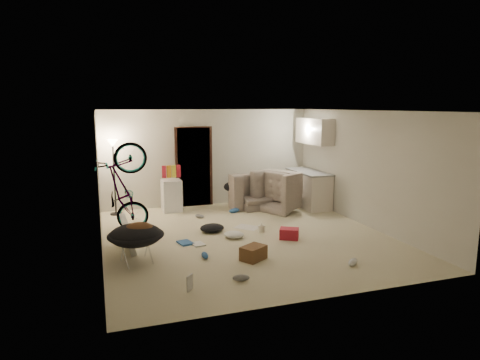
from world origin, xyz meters
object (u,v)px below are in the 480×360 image
object	(u,v)px
floor_lamp	(113,161)
juicer	(262,228)
bicycle	(124,209)
saucer_chair	(136,240)
tv_box	(128,234)
sofa	(269,192)
armchair	(285,194)
mini_fridge	(172,196)
drink_case_a	(253,253)
kitchen_counter	(308,189)
drink_case_b	(289,234)

from	to	relation	value
floor_lamp	juicer	xyz separation A→B (m)	(2.81, -2.48, -1.22)
bicycle	saucer_chair	size ratio (longest dim) A/B	2.06
bicycle	saucer_chair	xyz separation A→B (m)	(0.09, -1.83, -0.11)
tv_box	sofa	bearing A→B (deg)	32.44
sofa	armchair	world-z (taller)	armchair
mini_fridge	floor_lamp	bearing A→B (deg)	174.55
sofa	drink_case_a	xyz separation A→B (m)	(-1.81, -3.74, -0.21)
bicycle	saucer_chair	distance (m)	1.84
kitchen_counter	armchair	bearing A→B (deg)	-172.99
juicer	floor_lamp	bearing A→B (deg)	138.55
kitchen_counter	floor_lamp	bearing A→B (deg)	172.34
mini_fridge	tv_box	bearing A→B (deg)	-116.59
armchair	saucer_chair	size ratio (longest dim) A/B	1.21
armchair	drink_case_a	bearing A→B (deg)	118.82
tv_box	drink_case_b	distance (m)	3.09
tv_box	juicer	bearing A→B (deg)	3.80
drink_case_a	kitchen_counter	bearing A→B (deg)	18.07
drink_case_b	mini_fridge	bearing A→B (deg)	151.03
armchair	tv_box	distance (m)	4.49
kitchen_counter	juicer	bearing A→B (deg)	-137.84
mini_fridge	drink_case_a	bearing A→B (deg)	-80.11
armchair	bicycle	distance (m)	4.13
floor_lamp	drink_case_b	world-z (taller)	floor_lamp
sofa	bicycle	world-z (taller)	bicycle
kitchen_counter	bicycle	bearing A→B (deg)	-168.35
drink_case_a	drink_case_b	xyz separation A→B (m)	(1.07, 0.87, -0.01)
armchair	drink_case_a	size ratio (longest dim) A/B	2.70
floor_lamp	saucer_chair	xyz separation A→B (m)	(0.19, -3.46, -0.91)
sofa	armchair	distance (m)	0.59
saucer_chair	armchair	bearing A→B (deg)	34.56
saucer_chair	drink_case_b	distance (m)	3.01
saucer_chair	tv_box	size ratio (longest dim) A/B	1.05
drink_case_a	saucer_chair	bearing A→B (deg)	133.57
kitchen_counter	armchair	size ratio (longest dim) A/B	1.33
kitchen_counter	drink_case_a	size ratio (longest dim) A/B	3.59
floor_lamp	armchair	size ratio (longest dim) A/B	1.61
floor_lamp	juicer	bearing A→B (deg)	-41.45
saucer_chair	bicycle	bearing A→B (deg)	92.68
kitchen_counter	saucer_chair	distance (m)	5.43
drink_case_a	drink_case_b	size ratio (longest dim) A/B	1.15
kitchen_counter	juicer	size ratio (longest dim) A/B	7.30
sofa	saucer_chair	bearing A→B (deg)	39.30
saucer_chair	drink_case_a	xyz separation A→B (m)	(1.90, -0.48, -0.27)
bicycle	juicer	bearing A→B (deg)	-104.49
bicycle	tv_box	world-z (taller)	bicycle
drink_case_b	juicer	bearing A→B (deg)	150.19
armchair	sofa	bearing A→B (deg)	-4.77
mini_fridge	drink_case_a	world-z (taller)	mini_fridge
mini_fridge	saucer_chair	distance (m)	3.55
floor_lamp	tv_box	size ratio (longest dim) A/B	2.05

